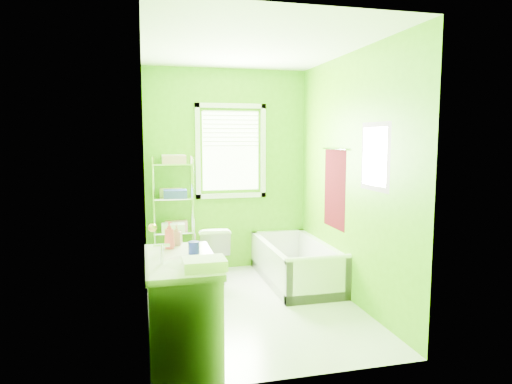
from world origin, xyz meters
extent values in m
plane|color=silver|center=(0.00, 0.00, 0.00)|extent=(2.90, 2.90, 0.00)
cube|color=#4CA007|center=(0.00, 1.45, 1.30)|extent=(2.10, 0.04, 2.60)
cube|color=#4CA007|center=(0.00, -1.45, 1.30)|extent=(2.10, 0.04, 2.60)
cube|color=#4CA007|center=(-1.05, 0.00, 1.30)|extent=(0.04, 2.90, 2.60)
cube|color=#4CA007|center=(1.05, 0.00, 1.30)|extent=(0.04, 2.90, 2.60)
cube|color=white|center=(0.00, 0.00, 2.60)|extent=(2.10, 2.90, 0.04)
cube|color=white|center=(0.05, 1.44, 1.55)|extent=(0.74, 0.01, 1.01)
cube|color=white|center=(0.05, 1.42, 0.97)|extent=(0.92, 0.05, 0.06)
cube|color=white|center=(0.05, 1.42, 2.13)|extent=(0.92, 0.05, 0.06)
cube|color=white|center=(-0.38, 1.42, 1.55)|extent=(0.06, 0.05, 1.22)
cube|color=white|center=(0.48, 1.42, 1.55)|extent=(0.06, 0.05, 1.22)
cube|color=white|center=(0.05, 1.42, 1.84)|extent=(0.72, 0.02, 0.50)
cube|color=white|center=(-1.04, -1.00, 1.00)|extent=(0.02, 0.80, 2.00)
sphere|color=gold|center=(-1.00, -0.67, 1.00)|extent=(0.07, 0.07, 0.07)
cube|color=#49080C|center=(1.04, 0.35, 1.15)|extent=(0.02, 0.58, 0.90)
cylinder|color=silver|center=(1.02, 0.35, 1.60)|extent=(0.02, 0.62, 0.02)
cube|color=#CC5972|center=(1.04, -0.55, 1.55)|extent=(0.02, 0.54, 0.64)
cube|color=white|center=(1.03, -0.55, 1.55)|extent=(0.01, 0.44, 0.54)
cube|color=white|center=(0.69, 0.67, 0.05)|extent=(0.73, 1.56, 0.10)
cube|color=white|center=(0.36, 0.67, 0.23)|extent=(0.07, 1.56, 0.47)
cube|color=white|center=(1.01, 0.67, 0.23)|extent=(0.07, 1.56, 0.47)
cube|color=white|center=(0.69, -0.07, 0.23)|extent=(0.73, 0.07, 0.47)
cube|color=white|center=(0.69, 1.41, 0.23)|extent=(0.73, 0.07, 0.47)
cylinder|color=white|center=(0.69, -0.07, 0.47)|extent=(0.73, 0.07, 0.07)
cylinder|color=#1318B4|center=(0.69, 0.17, 0.13)|extent=(0.32, 0.32, 0.06)
cylinder|color=#F6A919|center=(0.69, 0.17, 0.18)|extent=(0.30, 0.30, 0.05)
cube|color=#1318B4|center=(0.66, 0.29, 0.23)|extent=(0.23, 0.08, 0.20)
imported|color=white|center=(-0.26, 1.01, 0.33)|extent=(0.41, 0.67, 0.66)
cube|color=silver|center=(-0.79, -0.89, 0.37)|extent=(0.51, 1.02, 0.74)
cube|color=white|center=(-0.79, -0.89, 0.77)|extent=(0.54, 1.05, 0.05)
ellipsoid|color=white|center=(-0.77, -1.03, 0.76)|extent=(0.35, 0.46, 0.12)
cylinder|color=silver|center=(-0.94, -1.03, 0.86)|extent=(0.03, 0.03, 0.16)
cylinder|color=silver|center=(-0.94, -1.03, 0.93)|extent=(0.12, 0.02, 0.02)
imported|color=#F04652|center=(-0.86, -0.56, 0.91)|extent=(0.12, 0.12, 0.23)
imported|color=#BF7C81|center=(-0.79, -0.45, 0.88)|extent=(0.10, 0.10, 0.18)
cylinder|color=#171F99|center=(-0.68, -0.79, 0.84)|extent=(0.09, 0.09, 0.10)
cube|color=white|center=(-0.65, -1.23, 0.83)|extent=(0.30, 0.24, 0.08)
cylinder|color=silver|center=(-0.95, 1.14, 0.75)|extent=(0.02, 0.02, 1.50)
cylinder|color=silver|center=(-0.94, 1.43, 0.75)|extent=(0.02, 0.02, 1.50)
cylinder|color=silver|center=(-0.48, 1.12, 0.75)|extent=(0.02, 0.02, 1.50)
cylinder|color=silver|center=(-0.47, 1.41, 0.75)|extent=(0.02, 0.02, 1.50)
cube|color=silver|center=(-0.71, 1.28, 0.14)|extent=(0.51, 0.33, 0.02)
cube|color=silver|center=(-0.71, 1.28, 0.56)|extent=(0.51, 0.33, 0.02)
cube|color=silver|center=(-0.71, 1.28, 0.98)|extent=(0.51, 0.33, 0.02)
cube|color=silver|center=(-0.71, 1.28, 1.40)|extent=(0.51, 0.33, 0.02)
cube|color=pink|center=(-0.69, 1.18, 1.46)|extent=(0.29, 0.20, 0.10)
cube|color=white|center=(-0.69, 1.39, 1.46)|extent=(0.29, 0.20, 0.10)
cube|color=#3044AD|center=(-0.69, 1.18, 1.04)|extent=(0.29, 0.20, 0.10)
cube|color=#D0CD7F|center=(-0.73, 1.39, 1.04)|extent=(0.29, 0.20, 0.10)
cube|color=white|center=(-0.72, 1.20, 0.62)|extent=(0.29, 0.20, 0.10)
cube|color=pink|center=(-0.67, 1.40, 0.62)|extent=(0.29, 0.20, 0.10)
cube|color=pink|center=(-0.46, 1.27, 0.30)|extent=(0.03, 0.26, 0.47)
camera|label=1|loc=(-1.06, -4.40, 1.73)|focal=32.00mm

